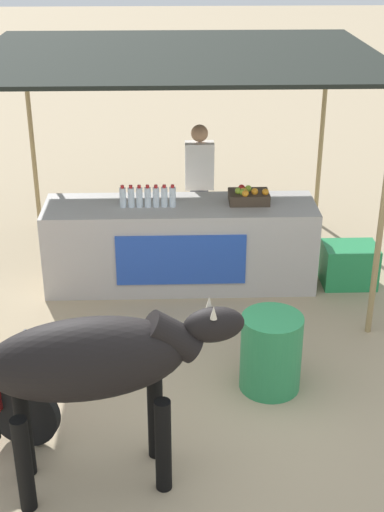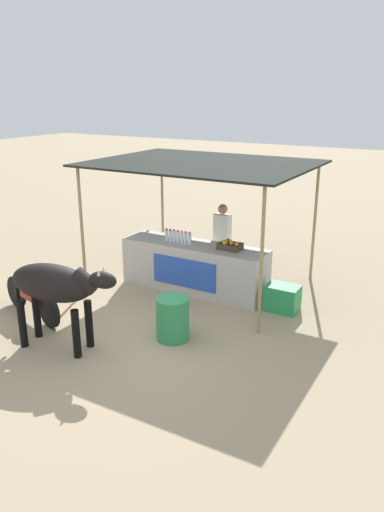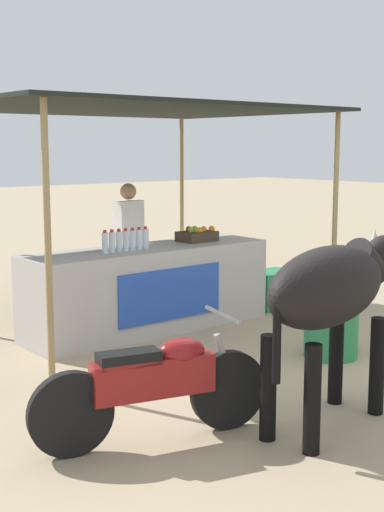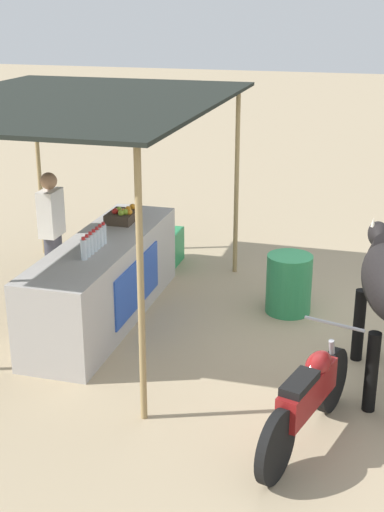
{
  "view_description": "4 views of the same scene",
  "coord_description": "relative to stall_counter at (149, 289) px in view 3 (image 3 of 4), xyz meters",
  "views": [
    {
      "loc": [
        -0.11,
        -5.1,
        3.83
      ],
      "look_at": [
        0.08,
        0.72,
        1.04
      ],
      "focal_mm": 50.0,
      "sensor_mm": 36.0,
      "label": 1
    },
    {
      "loc": [
        4.69,
        -6.04,
        3.87
      ],
      "look_at": [
        0.43,
        1.37,
        1.02
      ],
      "focal_mm": 35.0,
      "sensor_mm": 36.0,
      "label": 2
    },
    {
      "loc": [
        -4.76,
        -4.29,
        2.11
      ],
      "look_at": [
        -0.07,
        1.34,
        0.97
      ],
      "focal_mm": 50.0,
      "sensor_mm": 36.0,
      "label": 3
    },
    {
      "loc": [
        -7.1,
        -0.85,
        3.57
      ],
      "look_at": [
        0.22,
        1.2,
        0.8
      ],
      "focal_mm": 50.0,
      "sensor_mm": 36.0,
      "label": 4
    }
  ],
  "objects": [
    {
      "name": "stall_awning",
      "position": [
        0.0,
        0.3,
        1.96
      ],
      "size": [
        4.2,
        3.2,
        2.54
      ],
      "color": "black",
      "rests_on": "ground"
    },
    {
      "name": "vendor_behind_counter",
      "position": [
        0.24,
        0.75,
        0.37
      ],
      "size": [
        0.34,
        0.22,
        1.65
      ],
      "color": "#383842",
      "rests_on": "ground"
    },
    {
      "name": "ground_plane",
      "position": [
        0.0,
        -2.2,
        -0.48
      ],
      "size": [
        60.0,
        60.0,
        0.0
      ],
      "primitive_type": "plane",
      "color": "tan"
    },
    {
      "name": "cow",
      "position": [
        -0.63,
        -3.16,
        0.55
      ],
      "size": [
        1.85,
        0.75,
        1.44
      ],
      "color": "black",
      "rests_on": "ground"
    },
    {
      "name": "water_barrel",
      "position": [
        0.76,
        -2.04,
        -0.12
      ],
      "size": [
        0.54,
        0.54,
        0.72
      ],
      "primitive_type": "cylinder",
      "color": "#2D8C51",
      "rests_on": "ground"
    },
    {
      "name": "stall_counter",
      "position": [
        0.0,
        0.0,
        0.0
      ],
      "size": [
        3.0,
        0.82,
        0.96
      ],
      "color": "#B2ADA8",
      "rests_on": "ground"
    },
    {
      "name": "motorcycle_parked",
      "position": [
        -1.84,
        -2.58,
        -0.05
      ],
      "size": [
        1.75,
        0.7,
        0.9
      ],
      "color": "black",
      "rests_on": "ground"
    },
    {
      "name": "fruit_crate",
      "position": [
        0.76,
        0.05,
        0.55
      ],
      "size": [
        0.44,
        0.32,
        0.18
      ],
      "color": "#3F3326",
      "rests_on": "stall_counter"
    },
    {
      "name": "cooler_box",
      "position": [
        1.92,
        -0.1,
        -0.24
      ],
      "size": [
        0.6,
        0.44,
        0.48
      ],
      "primitive_type": "cube",
      "color": "#268C4C",
      "rests_on": "ground"
    },
    {
      "name": "water_bottle_row",
      "position": [
        -0.35,
        -0.05,
        0.59
      ],
      "size": [
        0.61,
        0.07,
        0.25
      ],
      "color": "silver",
      "rests_on": "stall_counter"
    }
  ]
}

